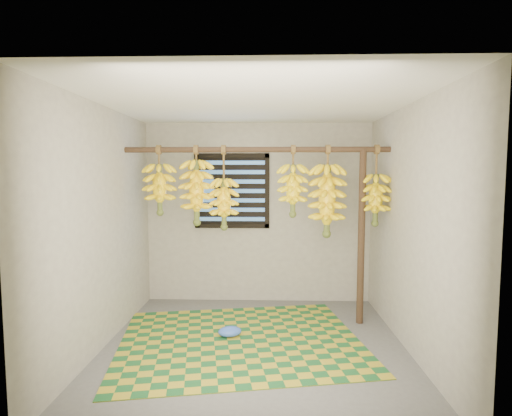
{
  "coord_description": "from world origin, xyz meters",
  "views": [
    {
      "loc": [
        0.13,
        -3.84,
        1.72
      ],
      "look_at": [
        0.0,
        0.55,
        1.35
      ],
      "focal_mm": 28.0,
      "sensor_mm": 36.0,
      "label": 1
    }
  ],
  "objects_px": {
    "banana_bunch_e": "(327,201)",
    "woven_mat": "(240,340)",
    "banana_bunch_a": "(160,189)",
    "banana_bunch_b": "(197,192)",
    "banana_bunch_f": "(376,200)",
    "support_post": "(361,238)",
    "plastic_bag": "(230,331)",
    "banana_bunch_c": "(224,204)",
    "banana_bunch_d": "(293,190)"
  },
  "relations": [
    {
      "from": "banana_bunch_b",
      "to": "banana_bunch_e",
      "type": "height_order",
      "value": "same"
    },
    {
      "from": "support_post",
      "to": "plastic_bag",
      "type": "bearing_deg",
      "value": -162.73
    },
    {
      "from": "banana_bunch_d",
      "to": "banana_bunch_a",
      "type": "bearing_deg",
      "value": 180.0
    },
    {
      "from": "woven_mat",
      "to": "banana_bunch_e",
      "type": "bearing_deg",
      "value": 29.59
    },
    {
      "from": "banana_bunch_e",
      "to": "banana_bunch_f",
      "type": "relative_size",
      "value": 1.14
    },
    {
      "from": "banana_bunch_b",
      "to": "banana_bunch_f",
      "type": "distance_m",
      "value": 2.04
    },
    {
      "from": "plastic_bag",
      "to": "banana_bunch_e",
      "type": "distance_m",
      "value": 1.79
    },
    {
      "from": "support_post",
      "to": "banana_bunch_e",
      "type": "distance_m",
      "value": 0.58
    },
    {
      "from": "banana_bunch_b",
      "to": "banana_bunch_e",
      "type": "xyz_separation_m",
      "value": [
        1.49,
        0.0,
        -0.09
      ]
    },
    {
      "from": "banana_bunch_d",
      "to": "banana_bunch_b",
      "type": "bearing_deg",
      "value": 180.0
    },
    {
      "from": "woven_mat",
      "to": "banana_bunch_a",
      "type": "height_order",
      "value": "banana_bunch_a"
    },
    {
      "from": "support_post",
      "to": "woven_mat",
      "type": "bearing_deg",
      "value": -158.13
    },
    {
      "from": "banana_bunch_e",
      "to": "woven_mat",
      "type": "bearing_deg",
      "value": -150.41
    },
    {
      "from": "support_post",
      "to": "plastic_bag",
      "type": "xyz_separation_m",
      "value": [
        -1.47,
        -0.46,
        -0.94
      ]
    },
    {
      "from": "banana_bunch_a",
      "to": "banana_bunch_b",
      "type": "height_order",
      "value": "same"
    },
    {
      "from": "banana_bunch_a",
      "to": "banana_bunch_f",
      "type": "relative_size",
      "value": 0.87
    },
    {
      "from": "banana_bunch_e",
      "to": "banana_bunch_f",
      "type": "distance_m",
      "value": 0.55
    },
    {
      "from": "plastic_bag",
      "to": "banana_bunch_d",
      "type": "relative_size",
      "value": 0.31
    },
    {
      "from": "banana_bunch_b",
      "to": "banana_bunch_d",
      "type": "relative_size",
      "value": 1.12
    },
    {
      "from": "banana_bunch_a",
      "to": "banana_bunch_e",
      "type": "relative_size",
      "value": 0.77
    },
    {
      "from": "banana_bunch_a",
      "to": "banana_bunch_d",
      "type": "relative_size",
      "value": 0.98
    },
    {
      "from": "woven_mat",
      "to": "banana_bunch_a",
      "type": "relative_size",
      "value": 3.09
    },
    {
      "from": "banana_bunch_c",
      "to": "banana_bunch_d",
      "type": "distance_m",
      "value": 0.8
    },
    {
      "from": "support_post",
      "to": "banana_bunch_b",
      "type": "xyz_separation_m",
      "value": [
        -1.89,
        0.0,
        0.52
      ]
    },
    {
      "from": "banana_bunch_c",
      "to": "banana_bunch_f",
      "type": "height_order",
      "value": "same"
    },
    {
      "from": "support_post",
      "to": "woven_mat",
      "type": "xyz_separation_m",
      "value": [
        -1.35,
        -0.54,
        -0.99
      ]
    },
    {
      "from": "banana_bunch_b",
      "to": "banana_bunch_e",
      "type": "bearing_deg",
      "value": 0.0
    },
    {
      "from": "banana_bunch_a",
      "to": "banana_bunch_f",
      "type": "height_order",
      "value": "same"
    },
    {
      "from": "banana_bunch_d",
      "to": "banana_bunch_e",
      "type": "relative_size",
      "value": 0.78
    },
    {
      "from": "banana_bunch_d",
      "to": "banana_bunch_c",
      "type": "bearing_deg",
      "value": -180.0
    },
    {
      "from": "banana_bunch_b",
      "to": "banana_bunch_f",
      "type": "xyz_separation_m",
      "value": [
        2.04,
        0.0,
        -0.08
      ]
    },
    {
      "from": "banana_bunch_a",
      "to": "banana_bunch_e",
      "type": "height_order",
      "value": "same"
    },
    {
      "from": "banana_bunch_b",
      "to": "banana_bunch_c",
      "type": "distance_m",
      "value": 0.34
    },
    {
      "from": "plastic_bag",
      "to": "banana_bunch_f",
      "type": "height_order",
      "value": "banana_bunch_f"
    },
    {
      "from": "support_post",
      "to": "banana_bunch_e",
      "type": "relative_size",
      "value": 1.95
    },
    {
      "from": "woven_mat",
      "to": "banana_bunch_b",
      "type": "height_order",
      "value": "banana_bunch_b"
    },
    {
      "from": "woven_mat",
      "to": "banana_bunch_d",
      "type": "height_order",
      "value": "banana_bunch_d"
    },
    {
      "from": "banana_bunch_a",
      "to": "banana_bunch_b",
      "type": "bearing_deg",
      "value": 0.0
    },
    {
      "from": "banana_bunch_e",
      "to": "support_post",
      "type": "bearing_deg",
      "value": 0.0
    },
    {
      "from": "woven_mat",
      "to": "banana_bunch_e",
      "type": "distance_m",
      "value": 1.79
    },
    {
      "from": "banana_bunch_f",
      "to": "woven_mat",
      "type": "bearing_deg",
      "value": -160.14
    },
    {
      "from": "woven_mat",
      "to": "banana_bunch_b",
      "type": "distance_m",
      "value": 1.69
    },
    {
      "from": "banana_bunch_a",
      "to": "banana_bunch_b",
      "type": "relative_size",
      "value": 0.88
    },
    {
      "from": "woven_mat",
      "to": "banana_bunch_b",
      "type": "relative_size",
      "value": 2.71
    },
    {
      "from": "woven_mat",
      "to": "banana_bunch_c",
      "type": "height_order",
      "value": "banana_bunch_c"
    },
    {
      "from": "plastic_bag",
      "to": "banana_bunch_e",
      "type": "height_order",
      "value": "banana_bunch_e"
    },
    {
      "from": "plastic_bag",
      "to": "banana_bunch_b",
      "type": "xyz_separation_m",
      "value": [
        -0.42,
        0.46,
        1.45
      ]
    },
    {
      "from": "woven_mat",
      "to": "banana_bunch_c",
      "type": "relative_size",
      "value": 2.55
    },
    {
      "from": "woven_mat",
      "to": "banana_bunch_a",
      "type": "bearing_deg",
      "value": 150.59
    },
    {
      "from": "banana_bunch_a",
      "to": "plastic_bag",
      "type": "bearing_deg",
      "value": -28.42
    }
  ]
}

